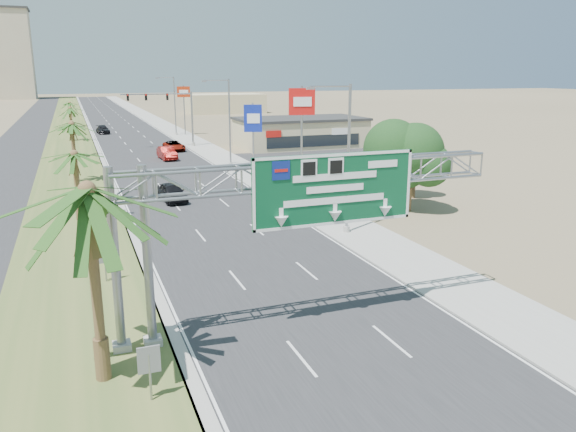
% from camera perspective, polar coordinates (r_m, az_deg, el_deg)
% --- Properties ---
extents(road, '(12.00, 300.00, 0.02)m').
position_cam_1_polar(road, '(121.96, -16.60, 8.77)').
color(road, '#28282B').
rests_on(road, ground).
extents(sidewalk_right, '(4.00, 300.00, 0.10)m').
position_cam_1_polar(sidewalk_right, '(122.91, -12.61, 9.08)').
color(sidewalk_right, '#9E9B93').
rests_on(sidewalk_right, ground).
extents(median_grass, '(7.00, 300.00, 0.12)m').
position_cam_1_polar(median_grass, '(121.58, -21.35, 8.40)').
color(median_grass, '#435B28').
rests_on(median_grass, ground).
extents(opposing_road, '(8.00, 300.00, 0.02)m').
position_cam_1_polar(opposing_road, '(121.82, -24.66, 8.07)').
color(opposing_road, '#28282B').
rests_on(opposing_road, ground).
extents(sign_gantry, '(16.75, 1.24, 7.50)m').
position_cam_1_polar(sign_gantry, '(23.14, 0.83, 2.78)').
color(sign_gantry, gray).
rests_on(sign_gantry, ground).
extents(palm_near, '(5.70, 5.70, 8.35)m').
position_cam_1_polar(palm_near, '(19.49, -19.74, 2.35)').
color(palm_near, brown).
rests_on(palm_near, ground).
extents(palm_row_b, '(3.99, 3.99, 5.95)m').
position_cam_1_polar(palm_row_b, '(43.51, -20.89, 5.77)').
color(palm_row_b, brown).
rests_on(palm_row_b, ground).
extents(palm_row_c, '(3.99, 3.99, 6.75)m').
position_cam_1_polar(palm_row_c, '(59.33, -21.13, 8.56)').
color(palm_row_c, brown).
rests_on(palm_row_c, ground).
extents(palm_row_d, '(3.99, 3.99, 5.45)m').
position_cam_1_polar(palm_row_d, '(77.37, -21.15, 8.78)').
color(palm_row_d, brown).
rests_on(palm_row_d, ground).
extents(palm_row_e, '(3.99, 3.99, 6.15)m').
position_cam_1_polar(palm_row_e, '(96.28, -21.26, 10.09)').
color(palm_row_e, brown).
rests_on(palm_row_e, ground).
extents(palm_row_f, '(3.99, 3.99, 5.75)m').
position_cam_1_polar(palm_row_f, '(121.26, -21.31, 10.60)').
color(palm_row_f, brown).
rests_on(palm_row_f, ground).
extents(streetlight_near, '(3.27, 0.44, 10.00)m').
position_cam_1_polar(streetlight_near, '(37.61, 5.87, 5.11)').
color(streetlight_near, gray).
rests_on(streetlight_near, ground).
extents(streetlight_mid, '(3.27, 0.44, 10.00)m').
position_cam_1_polar(streetlight_mid, '(65.58, -6.11, 9.05)').
color(streetlight_mid, gray).
rests_on(streetlight_mid, ground).
extents(streetlight_far, '(3.27, 0.44, 10.00)m').
position_cam_1_polar(streetlight_far, '(100.71, -11.52, 10.69)').
color(streetlight_far, gray).
rests_on(streetlight_far, ground).
extents(signal_mast, '(10.28, 0.71, 8.00)m').
position_cam_1_polar(signal_mast, '(84.57, -11.09, 10.16)').
color(signal_mast, gray).
rests_on(signal_mast, ground).
extents(store_building, '(18.00, 10.00, 4.00)m').
position_cam_1_polar(store_building, '(83.75, 1.27, 8.42)').
color(store_building, '#CEBC8B').
rests_on(store_building, ground).
extents(oak_near, '(4.50, 4.50, 6.80)m').
position_cam_1_polar(oak_near, '(44.89, 12.41, 6.14)').
color(oak_near, brown).
rests_on(oak_near, ground).
extents(oak_far, '(3.50, 3.50, 5.60)m').
position_cam_1_polar(oak_far, '(49.93, 12.76, 6.11)').
color(oak_far, brown).
rests_on(oak_far, ground).
extents(median_signback_a, '(0.75, 0.08, 2.08)m').
position_cam_1_polar(median_signback_a, '(19.53, -13.92, -14.37)').
color(median_signback_a, gray).
rests_on(median_signback_a, ground).
extents(median_signback_b, '(0.75, 0.08, 2.08)m').
position_cam_1_polar(median_signback_b, '(30.57, -18.14, -3.98)').
color(median_signback_b, gray).
rests_on(median_signback_b, ground).
extents(tower_distant, '(20.00, 16.00, 35.00)m').
position_cam_1_polar(tower_distant, '(262.17, -26.77, 14.40)').
color(tower_distant, tan).
rests_on(tower_distant, ground).
extents(building_distant_right, '(20.00, 12.00, 5.00)m').
position_cam_1_polar(building_distant_right, '(156.40, -6.42, 11.30)').
color(building_distant_right, '#CEBC8B').
rests_on(building_distant_right, ground).
extents(car_left_lane, '(2.30, 4.75, 1.56)m').
position_cam_1_polar(car_left_lane, '(48.85, -11.71, 2.36)').
color(car_left_lane, black).
rests_on(car_left_lane, ground).
extents(car_mid_lane, '(2.03, 4.99, 1.61)m').
position_cam_1_polar(car_mid_lane, '(72.80, -12.19, 6.25)').
color(car_mid_lane, maroon).
rests_on(car_mid_lane, ground).
extents(car_right_lane, '(2.73, 5.12, 1.37)m').
position_cam_1_polar(car_right_lane, '(80.78, -11.49, 6.98)').
color(car_right_lane, gray).
rests_on(car_right_lane, ground).
extents(car_far, '(2.38, 4.93, 1.39)m').
position_cam_1_polar(car_far, '(107.06, -18.30, 8.31)').
color(car_far, black).
rests_on(car_far, ground).
extents(pole_sign_red_near, '(2.41, 0.77, 9.52)m').
position_cam_1_polar(pole_sign_red_near, '(52.10, 1.41, 10.89)').
color(pole_sign_red_near, gray).
rests_on(pole_sign_red_near, ground).
extents(pole_sign_blue, '(1.99, 0.92, 7.45)m').
position_cam_1_polar(pole_sign_blue, '(63.30, -3.58, 9.62)').
color(pole_sign_blue, gray).
rests_on(pole_sign_blue, ground).
extents(pole_sign_red_far, '(2.21, 0.83, 8.55)m').
position_cam_1_polar(pole_sign_red_far, '(100.63, -10.55, 11.91)').
color(pole_sign_red_far, gray).
rests_on(pole_sign_red_far, ground).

